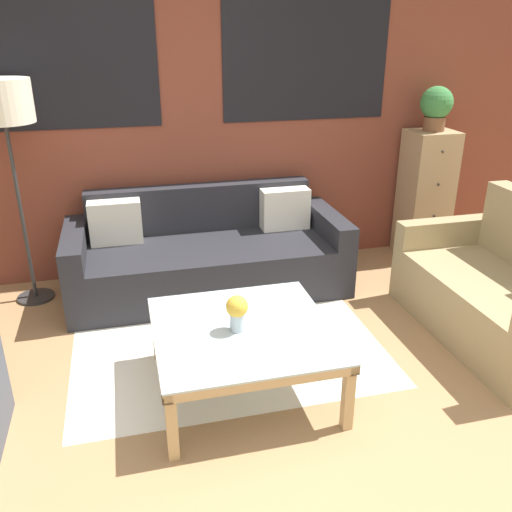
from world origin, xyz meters
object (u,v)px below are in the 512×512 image
at_px(drawer_cabinet, 425,195).
at_px(floor_lamp, 3,110).
at_px(couch_dark, 208,256).
at_px(flower_vase, 237,311).
at_px(potted_plant, 436,106).
at_px(settee_vintage, 506,294).
at_px(coffee_table, 243,336).

bearing_deg(drawer_cabinet, floor_lamp, -178.40).
bearing_deg(couch_dark, floor_lamp, 174.44).
distance_m(drawer_cabinet, flower_vase, 2.67).
xyz_separation_m(couch_dark, floor_lamp, (-1.36, 0.13, 1.17)).
distance_m(couch_dark, potted_plant, 2.32).
height_order(settee_vintage, floor_lamp, floor_lamp).
height_order(drawer_cabinet, potted_plant, potted_plant).
distance_m(potted_plant, flower_vase, 2.79).
bearing_deg(floor_lamp, flower_vase, -50.23).
bearing_deg(flower_vase, settee_vintage, 5.65).
bearing_deg(floor_lamp, couch_dark, -5.56).
distance_m(couch_dark, coffee_table, 1.41).
height_order(settee_vintage, potted_plant, potted_plant).
distance_m(settee_vintage, potted_plant, 1.81).
xyz_separation_m(drawer_cabinet, flower_vase, (-2.10, -1.65, -0.04)).
bearing_deg(couch_dark, flower_vase, -92.54).
xyz_separation_m(floor_lamp, potted_plant, (3.40, 0.09, -0.09)).
distance_m(drawer_cabinet, potted_plant, 0.78).
xyz_separation_m(settee_vintage, drawer_cabinet, (0.21, 1.46, 0.26)).
relative_size(settee_vintage, potted_plant, 3.96).
height_order(coffee_table, drawer_cabinet, drawer_cabinet).
relative_size(settee_vintage, floor_lamp, 0.89).
distance_m(floor_lamp, drawer_cabinet, 3.51).
height_order(floor_lamp, potted_plant, floor_lamp).
height_order(couch_dark, flower_vase, couch_dark).
distance_m(settee_vintage, drawer_cabinet, 1.50).
relative_size(couch_dark, settee_vintage, 1.47).
height_order(drawer_cabinet, flower_vase, drawer_cabinet).
bearing_deg(coffee_table, flower_vase, -152.64).
bearing_deg(floor_lamp, settee_vintage, -23.21).
xyz_separation_m(settee_vintage, potted_plant, (0.21, 1.46, 1.04)).
bearing_deg(drawer_cabinet, flower_vase, -141.92).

